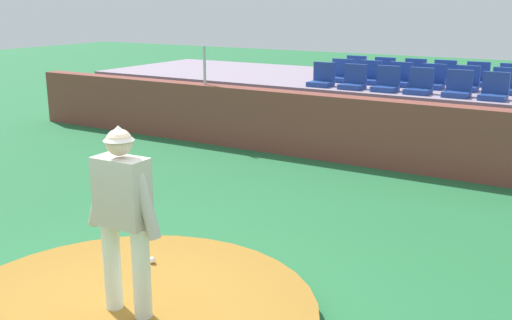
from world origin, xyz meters
TOP-DOWN VIEW (x-y plane):
  - pitchers_mound at (0.00, 0.00)m, footprint 3.63×3.63m
  - pitcher at (0.07, -0.03)m, footprint 0.82×0.28m
  - baseball at (-0.45, 0.90)m, footprint 0.07×0.07m
  - brick_barrier at (0.00, 6.77)m, footprint 17.47×0.40m
  - fence_post_left at (-3.93, 6.77)m, footprint 0.06×0.06m
  - bleacher_platform at (0.00, 9.53)m, footprint 16.05×3.97m
  - stadium_chair_0 at (-1.78, 8.06)m, footprint 0.48×0.44m
  - stadium_chair_1 at (-1.05, 8.04)m, footprint 0.48×0.44m
  - stadium_chair_2 at (-0.35, 8.07)m, footprint 0.48×0.44m
  - stadium_chair_3 at (0.32, 8.07)m, footprint 0.48×0.44m
  - stadium_chair_4 at (1.06, 8.07)m, footprint 0.48×0.44m
  - stadium_chair_5 at (1.73, 8.05)m, footprint 0.48×0.44m
  - stadium_chair_6 at (-1.75, 8.97)m, footprint 0.48×0.44m
  - stadium_chair_7 at (-1.06, 8.96)m, footprint 0.48×0.44m
  - stadium_chair_8 at (-0.37, 8.96)m, footprint 0.48×0.44m
  - stadium_chair_9 at (0.34, 8.95)m, footprint 0.48×0.44m
  - stadium_chair_10 at (1.02, 8.96)m, footprint 0.48×0.44m
  - stadium_chair_11 at (1.75, 8.97)m, footprint 0.48×0.44m
  - stadium_chair_12 at (-1.78, 9.89)m, footprint 0.48×0.44m
  - stadium_chair_13 at (-1.05, 9.84)m, footprint 0.48×0.44m
  - stadium_chair_14 at (-0.33, 9.88)m, footprint 0.48×0.44m
  - stadium_chair_15 at (0.33, 9.89)m, footprint 0.48×0.44m
  - stadium_chair_16 at (1.04, 9.87)m, footprint 0.48×0.44m
  - stadium_chair_17 at (1.73, 9.84)m, footprint 0.48×0.44m

SIDE VIEW (x-z plane):
  - pitchers_mound at x=0.00m, z-range 0.00..0.21m
  - baseball at x=-0.45m, z-range 0.21..0.29m
  - bleacher_platform at x=0.00m, z-range 0.00..1.23m
  - brick_barrier at x=0.00m, z-range 0.00..1.26m
  - pitcher at x=0.07m, z-range 0.35..2.11m
  - stadium_chair_0 at x=-1.78m, z-range 1.13..1.63m
  - stadium_chair_1 at x=-1.05m, z-range 1.13..1.63m
  - stadium_chair_2 at x=-0.35m, z-range 1.13..1.63m
  - stadium_chair_3 at x=0.32m, z-range 1.13..1.63m
  - stadium_chair_4 at x=1.06m, z-range 1.13..1.63m
  - stadium_chair_5 at x=1.73m, z-range 1.13..1.63m
  - stadium_chair_6 at x=-1.75m, z-range 1.13..1.63m
  - stadium_chair_7 at x=-1.06m, z-range 1.13..1.63m
  - stadium_chair_8 at x=-0.37m, z-range 1.13..1.63m
  - stadium_chair_9 at x=0.34m, z-range 1.13..1.63m
  - stadium_chair_10 at x=1.02m, z-range 1.13..1.63m
  - stadium_chair_11 at x=1.75m, z-range 1.13..1.63m
  - stadium_chair_12 at x=-1.78m, z-range 1.13..1.63m
  - stadium_chair_13 at x=-1.05m, z-range 1.13..1.63m
  - stadium_chair_14 at x=-0.33m, z-range 1.13..1.63m
  - stadium_chair_15 at x=0.33m, z-range 1.13..1.63m
  - stadium_chair_16 at x=1.04m, z-range 1.13..1.63m
  - stadium_chair_17 at x=1.73m, z-range 1.13..1.63m
  - fence_post_left at x=-3.93m, z-range 1.26..2.08m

